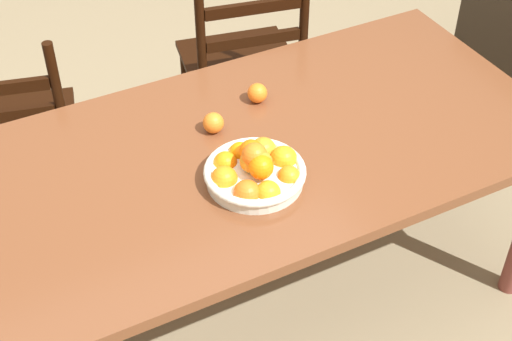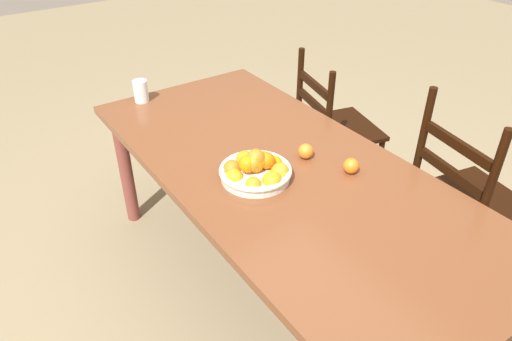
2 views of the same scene
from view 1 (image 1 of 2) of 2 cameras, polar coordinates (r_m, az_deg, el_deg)
The scene contains 7 objects.
ground_plane at distance 2.77m, azimuth -1.42°, elevation -10.23°, with size 12.00×12.00×0.00m, color #827356.
dining_table at distance 2.30m, azimuth -1.69°, elevation -0.19°, with size 2.04×0.93×0.72m.
chair_near_window at distance 2.94m, azimuth -17.73°, elevation 2.55°, with size 0.53×0.53×0.89m.
chair_by_cabinet at distance 3.11m, azimuth -1.00°, elevation 7.89°, with size 0.54×0.54×0.99m.
fruit_bowl at distance 2.13m, azimuth -0.02°, elevation 0.06°, with size 0.29×0.29×0.14m.
orange_loose_0 at distance 2.44m, azimuth 0.10°, elevation 5.92°, with size 0.06×0.06×0.06m, color orange.
orange_loose_1 at distance 2.32m, azimuth -3.27°, elevation 3.64°, with size 0.07×0.07×0.07m, color orange.
Camera 1 is at (-0.73, -1.57, 2.17)m, focal length 52.53 mm.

